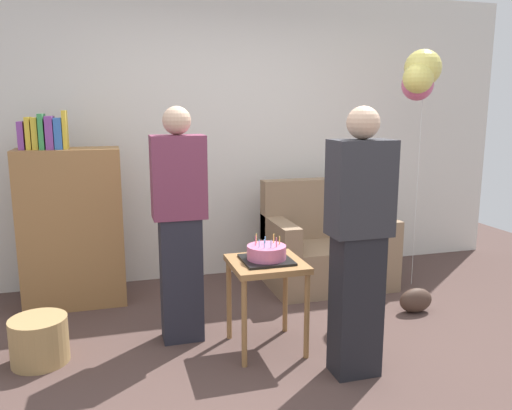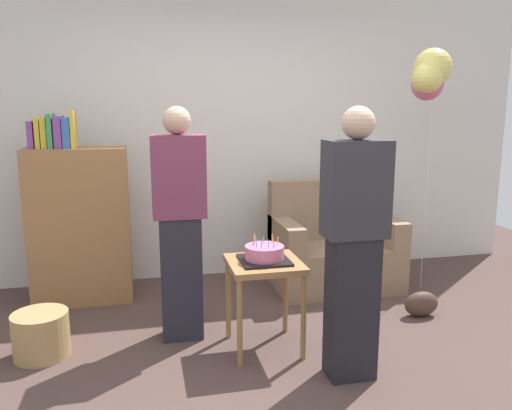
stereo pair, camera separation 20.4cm
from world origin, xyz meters
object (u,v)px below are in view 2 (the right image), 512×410
(person_blowing_candles, at_px, (180,223))
(balloon_bunch, at_px, (430,75))
(birthday_cake, at_px, (264,254))
(wicker_basket, at_px, (41,335))
(side_table, at_px, (264,275))
(handbag, at_px, (421,304))
(bookshelf, at_px, (79,222))
(couch, at_px, (333,249))
(person_holding_cake, at_px, (354,244))

(person_blowing_candles, height_order, balloon_bunch, balloon_bunch)
(birthday_cake, distance_m, wicker_basket, 1.56)
(wicker_basket, bearing_deg, birthday_cake, -8.28)
(side_table, xyz_separation_m, person_blowing_candles, (-0.53, 0.30, 0.31))
(balloon_bunch, bearing_deg, side_table, -153.90)
(person_blowing_candles, bearing_deg, handbag, 14.40)
(bookshelf, height_order, person_blowing_candles, person_blowing_candles)
(couch, bearing_deg, person_blowing_candles, -151.77)
(side_table, distance_m, person_blowing_candles, 0.68)
(person_blowing_candles, bearing_deg, bookshelf, 146.99)
(birthday_cake, xyz_separation_m, person_holding_cake, (0.42, -0.47, 0.17))
(person_holding_cake, bearing_deg, wicker_basket, -18.42)
(couch, bearing_deg, side_table, -130.34)
(wicker_basket, bearing_deg, side_table, -8.28)
(handbag, relative_size, balloon_bunch, 0.13)
(person_blowing_candles, bearing_deg, side_table, -13.70)
(bookshelf, height_order, handbag, bookshelf)
(person_holding_cake, height_order, handbag, person_holding_cake)
(birthday_cake, xyz_separation_m, wicker_basket, (-1.46, 0.21, -0.52))
(wicker_basket, bearing_deg, handbag, 0.67)
(bookshelf, distance_m, balloon_bunch, 3.17)
(side_table, height_order, wicker_basket, side_table)
(person_blowing_candles, bearing_deg, wicker_basket, -158.22)
(person_blowing_candles, relative_size, person_holding_cake, 1.00)
(couch, distance_m, side_table, 1.43)
(bookshelf, distance_m, wicker_basket, 1.13)
(couch, relative_size, wicker_basket, 3.06)
(side_table, height_order, balloon_bunch, balloon_bunch)
(couch, bearing_deg, bookshelf, 177.11)
(person_blowing_candles, relative_size, wicker_basket, 4.53)
(couch, xyz_separation_m, wicker_basket, (-2.38, -0.87, -0.19))
(person_blowing_candles, bearing_deg, couch, 44.44)
(birthday_cake, relative_size, wicker_basket, 0.89)
(bookshelf, distance_m, birthday_cake, 1.76)
(couch, xyz_separation_m, person_holding_cake, (-0.49, -1.55, 0.49))
(balloon_bunch, bearing_deg, birthday_cake, -153.90)
(bookshelf, distance_m, handbag, 2.85)
(side_table, bearing_deg, balloon_bunch, 26.10)
(couch, height_order, side_table, couch)
(bookshelf, bearing_deg, balloon_bunch, -7.85)
(side_table, height_order, birthday_cake, birthday_cake)
(birthday_cake, xyz_separation_m, person_blowing_candles, (-0.53, 0.30, 0.17))
(bookshelf, relative_size, side_table, 2.59)
(balloon_bunch, bearing_deg, handbag, -117.21)
(bookshelf, bearing_deg, person_blowing_candles, -49.21)
(birthday_cake, bearing_deg, person_blowing_candles, 150.09)
(side_table, distance_m, birthday_cake, 0.15)
(birthday_cake, relative_size, balloon_bunch, 0.15)
(bookshelf, bearing_deg, side_table, -42.63)
(couch, height_order, wicker_basket, couch)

